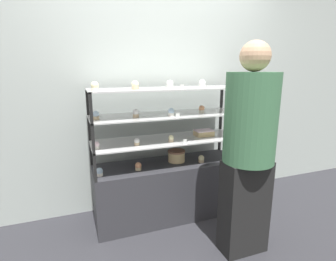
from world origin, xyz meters
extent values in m
plane|color=#2D2D33|center=(0.00, 0.00, 0.00)|extent=(20.00, 20.00, 0.00)
cube|color=#A8B2AD|center=(0.00, 0.38, 1.30)|extent=(8.00, 0.05, 2.60)
cube|color=#333338|center=(0.00, 0.00, 0.29)|extent=(1.46, 0.47, 0.57)
cube|color=black|center=(-0.72, 0.22, 0.69)|extent=(0.02, 0.02, 0.25)
cube|color=black|center=(0.72, 0.22, 0.69)|extent=(0.02, 0.02, 0.25)
cube|color=black|center=(-0.72, -0.22, 0.69)|extent=(0.02, 0.02, 0.25)
cube|color=black|center=(0.72, -0.22, 0.69)|extent=(0.02, 0.02, 0.25)
cube|color=silver|center=(0.00, 0.00, 0.81)|extent=(1.46, 0.47, 0.01)
cube|color=black|center=(-0.72, 0.22, 0.94)|extent=(0.02, 0.02, 0.25)
cube|color=black|center=(0.72, 0.22, 0.94)|extent=(0.02, 0.02, 0.25)
cube|color=black|center=(-0.72, -0.22, 0.94)|extent=(0.02, 0.02, 0.25)
cube|color=black|center=(0.72, -0.22, 0.94)|extent=(0.02, 0.02, 0.25)
cube|color=silver|center=(0.00, 0.00, 1.06)|extent=(1.46, 0.47, 0.01)
cube|color=black|center=(-0.72, 0.22, 1.19)|extent=(0.02, 0.02, 0.25)
cube|color=black|center=(0.72, 0.22, 1.19)|extent=(0.02, 0.02, 0.25)
cube|color=black|center=(-0.72, -0.22, 1.19)|extent=(0.02, 0.02, 0.25)
cube|color=black|center=(0.72, -0.22, 1.19)|extent=(0.02, 0.02, 0.25)
cube|color=silver|center=(0.00, 0.00, 1.31)|extent=(1.46, 0.47, 0.01)
cylinder|color=#DBBC84|center=(0.10, 0.02, 0.62)|extent=(0.17, 0.17, 0.10)
cylinder|color=#8C5B42|center=(0.10, 0.02, 0.68)|extent=(0.17, 0.17, 0.02)
cube|color=#DBBC84|center=(0.39, 0.00, 0.84)|extent=(0.18, 0.13, 0.05)
cube|color=silver|center=(0.39, 0.00, 0.87)|extent=(0.19, 0.13, 0.01)
cylinder|color=white|center=(-0.68, -0.09, 0.58)|extent=(0.06, 0.06, 0.03)
sphere|color=silver|center=(-0.68, -0.09, 0.62)|extent=(0.06, 0.06, 0.06)
cylinder|color=#CCB28C|center=(-0.32, -0.08, 0.58)|extent=(0.06, 0.06, 0.03)
sphere|color=#E5996B|center=(-0.32, -0.08, 0.62)|extent=(0.06, 0.06, 0.06)
cylinder|color=#CCB28C|center=(0.32, -0.09, 0.58)|extent=(0.06, 0.06, 0.03)
sphere|color=#F4EAB2|center=(0.32, -0.09, 0.62)|extent=(0.06, 0.06, 0.06)
cylinder|color=beige|center=(0.66, -0.07, 0.58)|extent=(0.06, 0.06, 0.03)
sphere|color=#8C5B42|center=(0.66, -0.07, 0.62)|extent=(0.06, 0.06, 0.06)
cube|color=white|center=(0.49, -0.21, 0.59)|extent=(0.04, 0.00, 0.04)
cylinder|color=white|center=(-0.69, -0.09, 0.83)|extent=(0.05, 0.05, 0.03)
sphere|color=silver|center=(-0.69, -0.09, 0.86)|extent=(0.05, 0.05, 0.05)
cylinder|color=#CCB28C|center=(-0.34, -0.10, 0.83)|extent=(0.05, 0.05, 0.03)
sphere|color=white|center=(-0.34, -0.10, 0.86)|extent=(0.05, 0.05, 0.05)
cylinder|color=#CCB28C|center=(-0.01, -0.10, 0.83)|extent=(0.05, 0.05, 0.03)
sphere|color=#F4EAB2|center=(-0.01, -0.10, 0.86)|extent=(0.05, 0.05, 0.05)
cylinder|color=white|center=(0.67, -0.11, 0.83)|extent=(0.05, 0.05, 0.03)
sphere|color=#F4EAB2|center=(0.67, -0.11, 0.86)|extent=(0.05, 0.05, 0.05)
cube|color=white|center=(0.09, -0.21, 0.84)|extent=(0.04, 0.00, 0.04)
cylinder|color=#CCB28C|center=(-0.67, -0.04, 1.08)|extent=(0.06, 0.06, 0.03)
sphere|color=silver|center=(-0.67, -0.04, 1.11)|extent=(0.06, 0.06, 0.06)
cylinder|color=#CCB28C|center=(-0.33, -0.06, 1.08)|extent=(0.06, 0.06, 0.03)
sphere|color=white|center=(-0.33, -0.06, 1.11)|extent=(0.06, 0.06, 0.06)
cylinder|color=white|center=(-0.01, -0.11, 1.08)|extent=(0.06, 0.06, 0.03)
sphere|color=silver|center=(-0.01, -0.11, 1.11)|extent=(0.06, 0.06, 0.06)
cylinder|color=beige|center=(0.33, -0.05, 1.08)|extent=(0.06, 0.06, 0.03)
sphere|color=#E5996B|center=(0.33, -0.05, 1.11)|extent=(0.06, 0.06, 0.06)
cylinder|color=white|center=(0.68, -0.08, 1.08)|extent=(0.06, 0.06, 0.03)
sphere|color=#8C5B42|center=(0.68, -0.08, 1.11)|extent=(0.06, 0.06, 0.06)
cube|color=white|center=(0.01, -0.21, 1.09)|extent=(0.04, 0.00, 0.04)
cylinder|color=beige|center=(-0.67, -0.12, 1.33)|extent=(0.06, 0.06, 0.03)
sphere|color=#F4EAB2|center=(-0.67, -0.12, 1.36)|extent=(0.06, 0.06, 0.06)
cylinder|color=#CCB28C|center=(-0.33, -0.07, 1.33)|extent=(0.06, 0.06, 0.03)
sphere|color=#F4EAB2|center=(-0.33, -0.07, 1.36)|extent=(0.06, 0.06, 0.06)
cylinder|color=white|center=(-0.01, -0.07, 1.33)|extent=(0.06, 0.06, 0.03)
sphere|color=white|center=(-0.01, -0.07, 1.36)|extent=(0.06, 0.06, 0.06)
cylinder|color=white|center=(0.34, -0.04, 1.33)|extent=(0.06, 0.06, 0.03)
sphere|color=white|center=(0.34, -0.04, 1.36)|extent=(0.06, 0.06, 0.06)
cylinder|color=white|center=(0.66, -0.06, 1.33)|extent=(0.06, 0.06, 0.03)
sphere|color=#E5996B|center=(0.66, -0.06, 1.36)|extent=(0.06, 0.06, 0.06)
cube|color=white|center=(0.05, -0.21, 1.34)|extent=(0.04, 0.00, 0.04)
cube|color=black|center=(0.40, -0.72, 0.39)|extent=(0.37, 0.21, 0.78)
cylinder|color=#3F724C|center=(0.40, -0.72, 1.12)|extent=(0.39, 0.39, 0.68)
sphere|color=tan|center=(0.40, -0.72, 1.58)|extent=(0.22, 0.22, 0.22)
camera|label=1|loc=(-0.85, -2.32, 1.48)|focal=28.00mm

